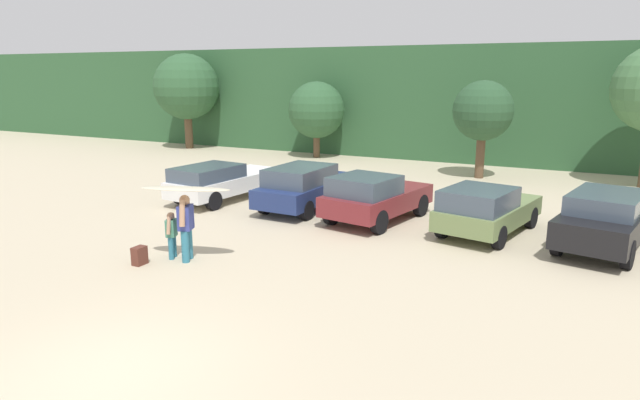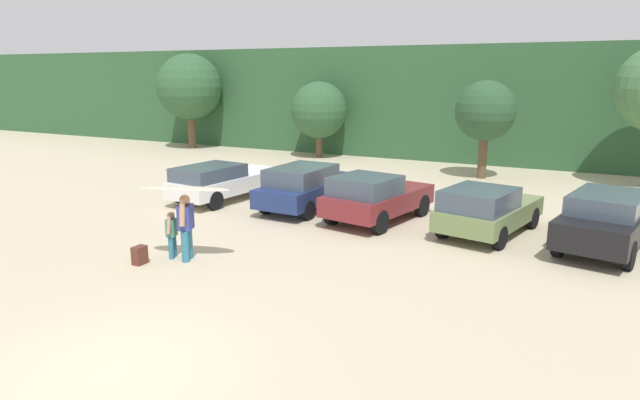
% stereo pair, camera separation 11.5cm
% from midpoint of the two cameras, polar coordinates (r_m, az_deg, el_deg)
% --- Properties ---
extents(ground_plane, '(120.00, 120.00, 0.00)m').
position_cam_midpoint_polar(ground_plane, '(9.65, -20.73, -16.28)').
color(ground_plane, '#C1B293').
extents(hillside_ridge, '(108.00, 12.00, 5.97)m').
position_cam_midpoint_polar(hillside_ridge, '(35.08, 16.31, 9.87)').
color(hillside_ridge, '#2D5633').
rests_on(hillside_ridge, ground_plane).
extents(tree_ridge_back, '(3.95, 3.95, 5.73)m').
position_cam_midpoint_polar(tree_ridge_back, '(35.19, -13.71, 11.25)').
color(tree_ridge_back, brown).
rests_on(tree_ridge_back, ground_plane).
extents(tree_center_right, '(3.07, 3.07, 4.14)m').
position_cam_midpoint_polar(tree_center_right, '(30.48, -0.47, 9.25)').
color(tree_center_right, brown).
rests_on(tree_center_right, ground_plane).
extents(tree_left, '(2.61, 2.61, 4.28)m').
position_cam_midpoint_polar(tree_left, '(25.33, 16.34, 8.76)').
color(tree_left, brown).
rests_on(tree_left, ground_plane).
extents(parked_car_white, '(2.25, 4.90, 1.37)m').
position_cam_midpoint_polar(parked_car_white, '(20.55, -10.22, 1.99)').
color(parked_car_white, white).
rests_on(parked_car_white, ground_plane).
extents(parked_car_navy, '(1.94, 4.64, 1.52)m').
position_cam_midpoint_polar(parked_car_navy, '(18.99, -1.62, 1.47)').
color(parked_car_navy, navy).
rests_on(parked_car_navy, ground_plane).
extents(parked_car_maroon, '(2.58, 4.24, 1.53)m').
position_cam_midpoint_polar(parked_car_maroon, '(17.36, 5.43, 0.34)').
color(parked_car_maroon, maroon).
rests_on(parked_car_maroon, ground_plane).
extents(parked_car_olive_green, '(2.57, 4.24, 1.45)m').
position_cam_midpoint_polar(parked_car_olive_green, '(16.56, 16.54, -0.91)').
color(parked_car_olive_green, '#6B7F4C').
rests_on(parked_car_olive_green, ground_plane).
extents(parked_car_black, '(2.63, 4.85, 1.54)m').
position_cam_midpoint_polar(parked_car_black, '(16.49, 27.28, -1.64)').
color(parked_car_black, black).
rests_on(parked_car_black, ground_plane).
extents(person_adult, '(0.44, 0.73, 1.67)m').
position_cam_midpoint_polar(person_adult, '(14.05, -13.90, -2.40)').
color(person_adult, teal).
rests_on(person_adult, ground_plane).
extents(person_child, '(0.31, 0.52, 1.19)m').
position_cam_midpoint_polar(person_child, '(14.39, -15.28, -3.24)').
color(person_child, teal).
rests_on(person_child, ground_plane).
extents(surfboard_cream, '(2.34, 1.30, 0.10)m').
position_cam_midpoint_polar(surfboard_cream, '(13.69, -13.99, 1.14)').
color(surfboard_cream, beige).
extents(backpack_dropped, '(0.24, 0.34, 0.45)m').
position_cam_midpoint_polar(backpack_dropped, '(14.27, -18.34, -5.47)').
color(backpack_dropped, '#592D23').
rests_on(backpack_dropped, ground_plane).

